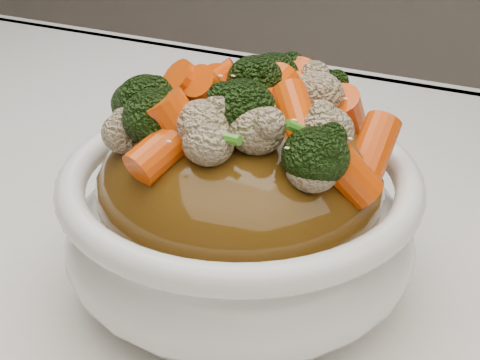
% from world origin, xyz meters
% --- Properties ---
extents(tablecloth, '(1.20, 0.80, 0.04)m').
position_xyz_m(tablecloth, '(0.00, 0.00, 0.73)').
color(tablecloth, white).
rests_on(tablecloth, dining_table).
extents(bowl, '(0.22, 0.22, 0.08)m').
position_xyz_m(bowl, '(-0.03, 0.02, 0.79)').
color(bowl, white).
rests_on(bowl, tablecloth).
extents(sauce_base, '(0.18, 0.18, 0.09)m').
position_xyz_m(sauce_base, '(-0.03, 0.02, 0.82)').
color(sauce_base, '#51330E').
rests_on(sauce_base, bowl).
extents(carrots, '(0.18, 0.18, 0.05)m').
position_xyz_m(carrots, '(-0.03, 0.02, 0.88)').
color(carrots, '#F14E07').
rests_on(carrots, sauce_base).
extents(broccoli, '(0.18, 0.18, 0.04)m').
position_xyz_m(broccoli, '(-0.03, 0.02, 0.88)').
color(broccoli, black).
rests_on(broccoli, sauce_base).
extents(cauliflower, '(0.18, 0.18, 0.04)m').
position_xyz_m(cauliflower, '(-0.03, 0.02, 0.88)').
color(cauliflower, tan).
rests_on(cauliflower, sauce_base).
extents(scallions, '(0.13, 0.13, 0.02)m').
position_xyz_m(scallions, '(-0.03, 0.02, 0.88)').
color(scallions, '#429522').
rests_on(scallions, sauce_base).
extents(sesame_seeds, '(0.16, 0.16, 0.01)m').
position_xyz_m(sesame_seeds, '(-0.03, 0.02, 0.88)').
color(sesame_seeds, beige).
rests_on(sesame_seeds, sauce_base).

